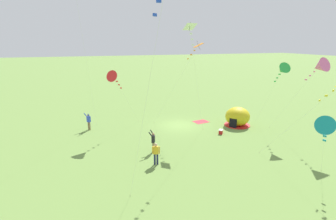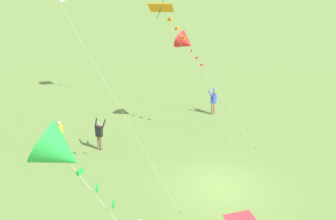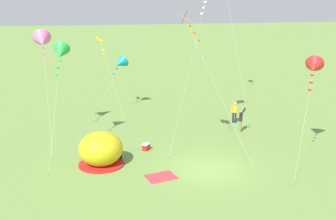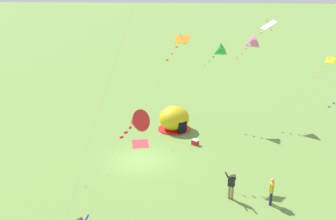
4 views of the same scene
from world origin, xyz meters
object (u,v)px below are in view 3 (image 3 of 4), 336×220
object	(u,v)px
kite_green	(61,53)
kite_white	(206,0)
person_with_toddler	(241,119)
kite_teal	(120,63)
popup_tent	(101,149)
kite_orange	(187,22)
kite_yellow	(101,44)
person_far_back	(235,111)
kite_red	(314,67)
kite_pink	(42,41)
cooler_box	(146,147)

from	to	relation	value
kite_green	kite_white	size ratio (longest dim) A/B	0.69
kite_white	person_with_toddler	bearing A→B (deg)	-33.06
kite_teal	popup_tent	bearing A→B (deg)	-102.05
kite_orange	kite_yellow	size ratio (longest dim) A/B	1.35
kite_yellow	kite_white	world-z (taller)	kite_white
person_far_back	kite_red	size ratio (longest dim) A/B	0.26
kite_pink	kite_orange	size ratio (longest dim) A/B	0.85
person_far_back	kite_orange	distance (m)	11.09
person_with_toddler	kite_teal	xyz separation A→B (m)	(-8.11, 9.04, 3.26)
kite_white	kite_red	xyz separation A→B (m)	(4.79, -6.96, -3.98)
cooler_box	kite_green	bearing A→B (deg)	160.04
kite_yellow	kite_red	world-z (taller)	kite_yellow
person_with_toddler	kite_red	size ratio (longest dim) A/B	0.29
popup_tent	kite_yellow	bearing A→B (deg)	84.93
popup_tent	kite_teal	bearing A→B (deg)	77.95
kite_orange	kite_teal	distance (m)	13.40
person_far_back	kite_teal	distance (m)	11.37
kite_orange	kite_yellow	bearing A→B (deg)	111.57
cooler_box	kite_green	world-z (taller)	kite_green
kite_pink	kite_orange	world-z (taller)	kite_orange
kite_green	kite_orange	xyz separation A→B (m)	(7.62, -3.14, 2.01)
kite_green	kite_orange	world-z (taller)	kite_orange
popup_tent	kite_teal	distance (m)	13.66
person_with_toddler	kite_teal	world-z (taller)	kite_teal
cooler_box	kite_pink	bearing A→B (deg)	143.58
kite_white	kite_teal	xyz separation A→B (m)	(-5.60, 7.41, -5.53)
popup_tent	kite_orange	size ratio (longest dim) A/B	0.31
person_with_toddler	kite_pink	size ratio (longest dim) A/B	0.24
cooler_box	kite_red	distance (m)	11.93
person_with_toddler	kite_pink	xyz separation A→B (m)	(-14.27, 2.68, 6.03)
cooler_box	kite_pink	world-z (taller)	kite_pink
cooler_box	kite_red	world-z (taller)	kite_red
kite_red	cooler_box	bearing A→B (deg)	162.29
kite_pink	kite_red	distance (m)	18.43
kite_pink	kite_yellow	distance (m)	6.93
kite_orange	kite_teal	bearing A→B (deg)	102.50
kite_yellow	kite_orange	bearing A→B (deg)	-68.43
kite_orange	kite_white	world-z (taller)	kite_white
cooler_box	kite_yellow	size ratio (longest dim) A/B	0.09
popup_tent	kite_orange	bearing A→B (deg)	5.84
kite_orange	kite_red	bearing A→B (deg)	-14.39
kite_white	kite_teal	world-z (taller)	kite_white
popup_tent	kite_orange	distance (m)	9.34
popup_tent	cooler_box	xyz separation A→B (m)	(3.12, 1.81, -0.78)
popup_tent	person_far_back	bearing A→B (deg)	28.90
kite_pink	kite_orange	distance (m)	10.87
kite_green	kite_teal	world-z (taller)	kite_green
popup_tent	person_with_toddler	distance (m)	11.57
kite_green	popup_tent	bearing A→B (deg)	-60.47
person_with_toddler	kite_teal	size ratio (longest dim) A/B	0.38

